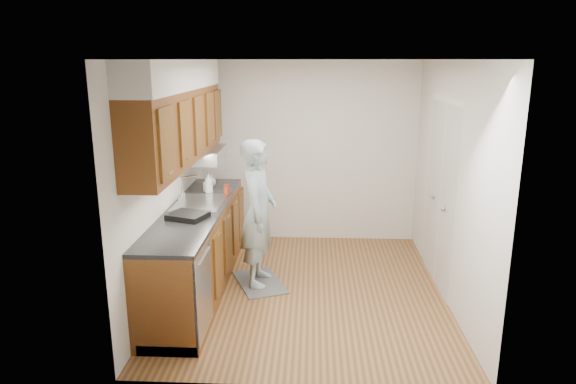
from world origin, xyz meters
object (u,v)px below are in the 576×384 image
(person, at_px, (258,204))
(soap_bottle_b, at_px, (207,184))
(soap_bottle_a, at_px, (209,183))
(soda_can, at_px, (227,190))
(dish_rack, at_px, (188,216))
(soap_bottle_c, at_px, (211,180))

(person, distance_m, soap_bottle_b, 0.89)
(soap_bottle_a, xyz_separation_m, soda_can, (0.23, -0.06, -0.07))
(soda_can, bearing_deg, dish_rack, -104.55)
(soap_bottle_c, xyz_separation_m, soda_can, (0.27, -0.42, -0.02))
(soda_can, bearing_deg, soap_bottle_a, 164.05)
(person, bearing_deg, soap_bottle_a, 58.63)
(person, relative_size, soap_bottle_b, 11.05)
(soap_bottle_b, height_order, soda_can, soap_bottle_b)
(soda_can, bearing_deg, soap_bottle_c, 123.25)
(soda_can, relative_size, dish_rack, 0.36)
(soap_bottle_a, distance_m, soda_can, 0.25)
(person, relative_size, soap_bottle_c, 11.22)
(person, xyz_separation_m, soda_can, (-0.42, 0.40, 0.05))
(soap_bottle_a, bearing_deg, dish_rack, -90.95)
(person, height_order, soap_bottle_b, person)
(person, bearing_deg, dish_rack, 133.79)
(soap_bottle_c, bearing_deg, person, -49.71)
(soap_bottle_a, bearing_deg, person, -35.61)
(soda_can, bearing_deg, soap_bottle_b, 146.24)
(soap_bottle_c, bearing_deg, soda_can, -56.75)
(dish_rack, bearing_deg, soap_bottle_b, 110.78)
(soap_bottle_b, bearing_deg, soap_bottle_c, 91.62)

